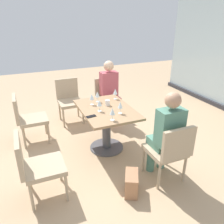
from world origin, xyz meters
TOP-DOWN VIEW (x-y plane):
  - ground_plane at (0.00, 0.00)m, footprint 12.00×12.00m
  - dining_table_main at (0.00, 0.00)m, footprint 1.14×0.79m
  - chair_far_right at (1.07, 0.46)m, footprint 0.50×0.46m
  - chair_far_left at (-1.07, 0.46)m, footprint 0.50×0.46m
  - chair_front_left at (-0.71, -1.17)m, footprint 0.46×0.50m
  - chair_side_end at (-1.33, -0.31)m, footprint 0.50×0.46m
  - chair_front_right at (0.71, -1.17)m, footprint 0.46×0.50m
  - person_far_right at (0.96, 0.46)m, footprint 0.39×0.34m
  - person_far_left at (-0.96, 0.46)m, footprint 0.39×0.34m
  - wine_glass_0 at (0.43, -0.08)m, footprint 0.07×0.07m
  - wine_glass_1 at (-0.32, -0.03)m, footprint 0.07×0.07m
  - wine_glass_2 at (0.06, -0.13)m, footprint 0.07×0.07m
  - wine_glass_3 at (-0.33, 0.30)m, footprint 0.07×0.07m
  - wine_glass_4 at (-0.24, -0.16)m, footprint 0.07×0.07m
  - wine_glass_5 at (0.26, 0.12)m, footprint 0.07×0.07m
  - coffee_cup at (-0.11, 0.07)m, footprint 0.08×0.08m
  - cell_phone_on_table at (0.20, -0.31)m, footprint 0.09×0.15m
  - handbag_0 at (1.08, -0.09)m, footprint 0.34×0.28m

SIDE VIEW (x-z plane):
  - ground_plane at x=0.00m, z-range 0.00..0.00m
  - handbag_0 at x=1.08m, z-range 0.00..0.28m
  - chair_far_right at x=1.07m, z-range 0.06..0.93m
  - chair_far_left at x=-1.07m, z-range 0.06..0.93m
  - chair_front_left at x=-0.71m, z-range 0.06..0.93m
  - chair_side_end at x=-1.33m, z-range 0.06..0.93m
  - chair_front_right at x=0.71m, z-range 0.06..0.93m
  - dining_table_main at x=0.00m, z-range 0.16..0.89m
  - person_far_right at x=0.96m, z-range 0.07..1.33m
  - person_far_left at x=-0.96m, z-range 0.07..1.33m
  - cell_phone_on_table at x=0.20m, z-range 0.73..0.74m
  - coffee_cup at x=-0.11m, z-range 0.73..0.82m
  - wine_glass_0 at x=0.43m, z-range 0.77..0.95m
  - wine_glass_1 at x=-0.32m, z-range 0.77..0.95m
  - wine_glass_2 at x=0.06m, z-range 0.77..0.95m
  - wine_glass_3 at x=-0.33m, z-range 0.77..0.95m
  - wine_glass_4 at x=-0.24m, z-range 0.77..0.95m
  - wine_glass_5 at x=0.26m, z-range 0.77..0.95m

